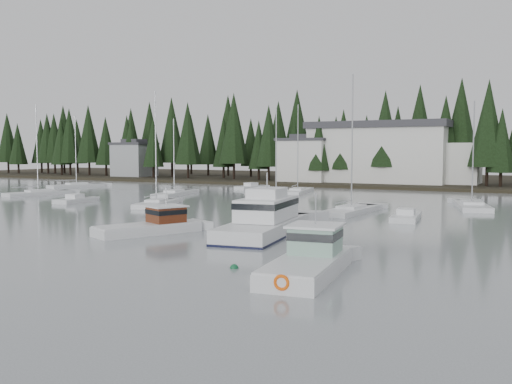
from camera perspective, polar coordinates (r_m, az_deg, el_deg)
ground at (r=30.53m, az=-21.49°, el=-7.90°), size 260.00×260.00×0.00m
far_shore_land at (r=118.91m, az=16.34°, el=1.00°), size 240.00×54.00×1.00m
conifer_treeline at (r=108.14m, az=15.23°, el=0.73°), size 200.00×22.00×20.00m
house_west at (r=106.62m, az=4.96°, el=3.31°), size 9.54×7.42×8.75m
house_far_west at (r=130.15m, az=-12.08°, el=3.28°), size 8.48×7.42×8.25m
harbor_inn at (r=105.07m, az=13.29°, el=3.82°), size 29.50×11.50×10.90m
lobster_boat_brown at (r=43.79m, az=-10.40°, el=-3.48°), size 5.93×8.33×3.93m
cabin_cruiser_center at (r=42.33m, az=0.93°, el=-3.20°), size 5.56×12.78×5.31m
lobster_boat_teal at (r=29.05m, az=5.34°, el=-7.13°), size 3.88×8.57×4.60m
sailboat_2 at (r=57.80m, az=9.51°, el=-2.00°), size 3.50×10.25×14.28m
sailboat_3 at (r=101.47m, az=-17.51°, el=0.50°), size 5.17×9.95×12.59m
sailboat_4 at (r=83.53m, az=4.18°, el=-0.06°), size 4.39×10.37×13.42m
sailboat_5 at (r=67.30m, az=2.02°, el=-1.08°), size 5.77×9.16×11.81m
sailboat_6 at (r=65.22m, az=-9.92°, el=-1.30°), size 4.73×8.67×13.47m
sailboat_7 at (r=85.22m, az=-20.94°, el=-0.24°), size 4.43×9.71×13.11m
sailboat_10 at (r=66.04m, az=20.76°, el=-1.46°), size 5.36×10.73×12.10m
sailboat_11 at (r=79.97m, az=-8.17°, el=-0.30°), size 4.47×10.23×11.12m
runabout_0 at (r=71.86m, az=-17.64°, el=-0.89°), size 2.57×5.55×1.42m
runabout_1 at (r=53.07m, az=14.77°, el=-2.56°), size 2.88×6.37×1.42m
runabout_3 at (r=92.43m, az=-0.50°, el=0.39°), size 3.46×6.29×1.42m
mooring_buoy_green at (r=30.46m, az=-2.20°, el=-7.63°), size 0.46×0.46×0.46m
mooring_buoy_dark at (r=31.52m, az=3.92°, el=-7.24°), size 0.34×0.34×0.34m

